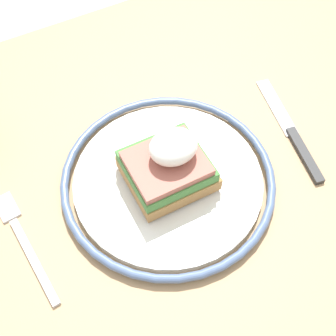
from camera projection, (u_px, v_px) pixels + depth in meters
The scene contains 5 objects.
dining_table at pixel (151, 252), 0.67m from camera, with size 1.02×0.73×0.77m.
plate at pixel (168, 180), 0.57m from camera, with size 0.26×0.26×0.02m.
sandwich at pixel (168, 165), 0.54m from camera, with size 0.10×0.09×0.08m.
fork at pixel (24, 240), 0.53m from camera, with size 0.03×0.15×0.00m.
knife at pixel (294, 136), 0.61m from camera, with size 0.05×0.18×0.01m.
Camera 1 is at (-0.10, -0.24, 1.27)m, focal length 50.00 mm.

